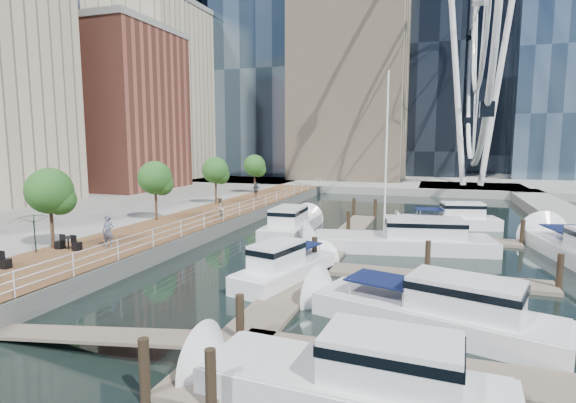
# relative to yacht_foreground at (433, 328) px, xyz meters

# --- Properties ---
(ground) EXTENTS (520.00, 520.00, 0.00)m
(ground) POSITION_rel_yacht_foreground_xyz_m (-9.38, -1.54, 0.00)
(ground) COLOR black
(ground) RESTS_ON ground
(boardwalk) EXTENTS (6.00, 60.00, 1.00)m
(boardwalk) POSITION_rel_yacht_foreground_xyz_m (-18.38, 13.46, 0.50)
(boardwalk) COLOR brown
(boardwalk) RESTS_ON ground
(seawall) EXTENTS (0.25, 60.00, 1.00)m
(seawall) POSITION_rel_yacht_foreground_xyz_m (-15.38, 13.46, 0.50)
(seawall) COLOR #595954
(seawall) RESTS_ON ground
(land_far) EXTENTS (200.00, 114.00, 1.00)m
(land_far) POSITION_rel_yacht_foreground_xyz_m (-9.38, 100.46, 0.50)
(land_far) COLOR gray
(land_far) RESTS_ON ground
(pier) EXTENTS (14.00, 12.00, 1.00)m
(pier) POSITION_rel_yacht_foreground_xyz_m (4.62, 50.46, 0.50)
(pier) COLOR gray
(pier) RESTS_ON ground
(railing) EXTENTS (0.10, 60.00, 1.05)m
(railing) POSITION_rel_yacht_foreground_xyz_m (-15.48, 13.46, 1.52)
(railing) COLOR white
(railing) RESTS_ON boardwalk
(floating_docks) EXTENTS (16.00, 34.00, 2.60)m
(floating_docks) POSITION_rel_yacht_foreground_xyz_m (-1.41, 8.44, 0.49)
(floating_docks) COLOR #6D6051
(floating_docks) RESTS_ON ground
(midrise_condos) EXTENTS (19.00, 67.00, 28.00)m
(midrise_condos) POSITION_rel_yacht_foreground_xyz_m (-42.95, 25.28, 13.42)
(midrise_condos) COLOR #BCAD8E
(midrise_condos) RESTS_ON ground
(street_trees) EXTENTS (2.60, 42.60, 4.60)m
(street_trees) POSITION_rel_yacht_foreground_xyz_m (-20.78, 12.46, 4.29)
(street_trees) COLOR #3F2B1C
(street_trees) RESTS_ON ground
(yacht_foreground) EXTENTS (10.38, 5.39, 2.15)m
(yacht_foreground) POSITION_rel_yacht_foreground_xyz_m (0.00, 0.00, 0.00)
(yacht_foreground) COLOR white
(yacht_foreground) RESTS_ON ground
(pedestrian_near) EXTENTS (0.75, 0.56, 1.87)m
(pedestrian_near) POSITION_rel_yacht_foreground_xyz_m (-17.89, 3.61, 1.93)
(pedestrian_near) COLOR #50566B
(pedestrian_near) RESTS_ON boardwalk
(pedestrian_mid) EXTENTS (0.72, 0.90, 1.78)m
(pedestrian_mid) POSITION_rel_yacht_foreground_xyz_m (-16.20, 14.21, 1.89)
(pedestrian_mid) COLOR gray
(pedestrian_mid) RESTS_ON boardwalk
(pedestrian_far) EXTENTS (1.07, 0.59, 1.72)m
(pedestrian_far) POSITION_rel_yacht_foreground_xyz_m (-18.74, 27.98, 1.86)
(pedestrian_far) COLOR #333A40
(pedestrian_far) RESTS_ON boardwalk
(moored_yachts) EXTENTS (24.22, 31.22, 11.50)m
(moored_yachts) POSITION_rel_yacht_foreground_xyz_m (-1.26, 11.57, 0.00)
(moored_yachts) COLOR silver
(moored_yachts) RESTS_ON ground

